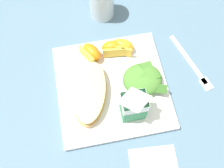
{
  "coord_description": "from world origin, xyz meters",
  "views": [
    {
      "loc": [
        0.05,
        0.26,
        0.62
      ],
      "look_at": [
        0.0,
        0.0,
        0.03
      ],
      "focal_mm": 40.97,
      "sensor_mm": 36.0,
      "label": 1
    }
  ],
  "objects_px": {
    "milk_carton": "(134,104)",
    "drinking_clear_cup": "(102,1)",
    "cheesy_pizza_bread": "(90,93)",
    "green_salad_pile": "(143,79)",
    "orange_wedge_rear": "(91,53)",
    "white_plate": "(112,87)",
    "orange_wedge_middle": "(113,48)",
    "orange_wedge_front": "(123,46)",
    "metal_fork": "(193,66)"
  },
  "relations": [
    {
      "from": "white_plate",
      "to": "green_salad_pile",
      "type": "bearing_deg",
      "value": 175.34
    },
    {
      "from": "orange_wedge_middle",
      "to": "orange_wedge_front",
      "type": "bearing_deg",
      "value": -179.61
    },
    {
      "from": "milk_carton",
      "to": "orange_wedge_front",
      "type": "relative_size",
      "value": 1.58
    },
    {
      "from": "milk_carton",
      "to": "orange_wedge_rear",
      "type": "height_order",
      "value": "milk_carton"
    },
    {
      "from": "green_salad_pile",
      "to": "orange_wedge_middle",
      "type": "height_order",
      "value": "green_salad_pile"
    },
    {
      "from": "white_plate",
      "to": "orange_wedge_middle",
      "type": "bearing_deg",
      "value": -102.39
    },
    {
      "from": "green_salad_pile",
      "to": "drinking_clear_cup",
      "type": "bearing_deg",
      "value": -76.63
    },
    {
      "from": "white_plate",
      "to": "drinking_clear_cup",
      "type": "bearing_deg",
      "value": -94.01
    },
    {
      "from": "cheesy_pizza_bread",
      "to": "metal_fork",
      "type": "bearing_deg",
      "value": -172.32
    },
    {
      "from": "orange_wedge_rear",
      "to": "cheesy_pizza_bread",
      "type": "bearing_deg",
      "value": 80.09
    },
    {
      "from": "green_salad_pile",
      "to": "milk_carton",
      "type": "relative_size",
      "value": 0.95
    },
    {
      "from": "green_salad_pile",
      "to": "drinking_clear_cup",
      "type": "distance_m",
      "value": 0.26
    },
    {
      "from": "white_plate",
      "to": "green_salad_pile",
      "type": "relative_size",
      "value": 2.68
    },
    {
      "from": "orange_wedge_middle",
      "to": "metal_fork",
      "type": "distance_m",
      "value": 0.22
    },
    {
      "from": "cheesy_pizza_bread",
      "to": "drinking_clear_cup",
      "type": "xyz_separation_m",
      "value": [
        -0.07,
        -0.26,
        0.02
      ]
    },
    {
      "from": "white_plate",
      "to": "metal_fork",
      "type": "relative_size",
      "value": 1.51
    },
    {
      "from": "white_plate",
      "to": "orange_wedge_front",
      "type": "bearing_deg",
      "value": -115.75
    },
    {
      "from": "orange_wedge_front",
      "to": "cheesy_pizza_bread",
      "type": "bearing_deg",
      "value": 47.92
    },
    {
      "from": "milk_carton",
      "to": "orange_wedge_middle",
      "type": "relative_size",
      "value": 1.73
    },
    {
      "from": "milk_carton",
      "to": "drinking_clear_cup",
      "type": "relative_size",
      "value": 1.02
    },
    {
      "from": "metal_fork",
      "to": "drinking_clear_cup",
      "type": "height_order",
      "value": "drinking_clear_cup"
    },
    {
      "from": "milk_carton",
      "to": "metal_fork",
      "type": "relative_size",
      "value": 0.59
    },
    {
      "from": "green_salad_pile",
      "to": "metal_fork",
      "type": "distance_m",
      "value": 0.16
    },
    {
      "from": "orange_wedge_middle",
      "to": "drinking_clear_cup",
      "type": "relative_size",
      "value": 0.59
    },
    {
      "from": "milk_carton",
      "to": "orange_wedge_middle",
      "type": "bearing_deg",
      "value": -85.8
    },
    {
      "from": "orange_wedge_front",
      "to": "drinking_clear_cup",
      "type": "relative_size",
      "value": 0.65
    },
    {
      "from": "white_plate",
      "to": "cheesy_pizza_bread",
      "type": "bearing_deg",
      "value": 17.39
    },
    {
      "from": "drinking_clear_cup",
      "to": "orange_wedge_middle",
      "type": "bearing_deg",
      "value": 91.66
    },
    {
      "from": "orange_wedge_rear",
      "to": "metal_fork",
      "type": "relative_size",
      "value": 0.38
    },
    {
      "from": "green_salad_pile",
      "to": "milk_carton",
      "type": "bearing_deg",
      "value": 59.86
    },
    {
      "from": "orange_wedge_rear",
      "to": "white_plate",
      "type": "bearing_deg",
      "value": 111.76
    },
    {
      "from": "milk_carton",
      "to": "orange_wedge_rear",
      "type": "distance_m",
      "value": 0.19
    },
    {
      "from": "metal_fork",
      "to": "drinking_clear_cup",
      "type": "relative_size",
      "value": 1.72
    },
    {
      "from": "green_salad_pile",
      "to": "orange_wedge_middle",
      "type": "xyz_separation_m",
      "value": [
        0.06,
        -0.1,
        -0.0
      ]
    },
    {
      "from": "white_plate",
      "to": "drinking_clear_cup",
      "type": "distance_m",
      "value": 0.25
    },
    {
      "from": "white_plate",
      "to": "metal_fork",
      "type": "xyz_separation_m",
      "value": [
        -0.23,
        -0.02,
        -0.01
      ]
    },
    {
      "from": "cheesy_pizza_bread",
      "to": "green_salad_pile",
      "type": "distance_m",
      "value": 0.14
    },
    {
      "from": "green_salad_pile",
      "to": "metal_fork",
      "type": "height_order",
      "value": "green_salad_pile"
    },
    {
      "from": "green_salad_pile",
      "to": "orange_wedge_rear",
      "type": "height_order",
      "value": "green_salad_pile"
    },
    {
      "from": "cheesy_pizza_bread",
      "to": "drinking_clear_cup",
      "type": "relative_size",
      "value": 1.72
    },
    {
      "from": "orange_wedge_front",
      "to": "white_plate",
      "type": "bearing_deg",
      "value": 64.25
    },
    {
      "from": "cheesy_pizza_bread",
      "to": "green_salad_pile",
      "type": "relative_size",
      "value": 1.77
    },
    {
      "from": "orange_wedge_middle",
      "to": "cheesy_pizza_bread",
      "type": "bearing_deg",
      "value": 55.71
    },
    {
      "from": "green_salad_pile",
      "to": "orange_wedge_rear",
      "type": "relative_size",
      "value": 1.49
    },
    {
      "from": "orange_wedge_front",
      "to": "metal_fork",
      "type": "bearing_deg",
      "value": 156.93
    },
    {
      "from": "cheesy_pizza_bread",
      "to": "orange_wedge_middle",
      "type": "height_order",
      "value": "orange_wedge_middle"
    },
    {
      "from": "cheesy_pizza_bread",
      "to": "orange_wedge_rear",
      "type": "height_order",
      "value": "orange_wedge_rear"
    },
    {
      "from": "milk_carton",
      "to": "orange_wedge_middle",
      "type": "distance_m",
      "value": 0.18
    },
    {
      "from": "orange_wedge_front",
      "to": "orange_wedge_middle",
      "type": "relative_size",
      "value": 1.1
    },
    {
      "from": "cheesy_pizza_bread",
      "to": "orange_wedge_rear",
      "type": "relative_size",
      "value": 2.65
    }
  ]
}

